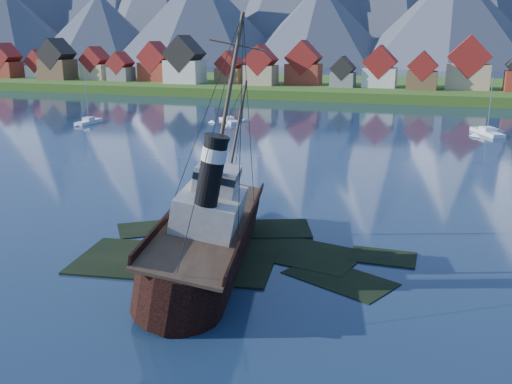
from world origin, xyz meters
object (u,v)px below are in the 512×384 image
(tugboat_wreck, at_px, (209,229))
(sailboat_b, at_px, (89,122))
(sailboat_c, at_px, (229,121))
(sailboat_e, at_px, (487,133))

(tugboat_wreck, bearing_deg, sailboat_b, 119.12)
(sailboat_c, bearing_deg, tugboat_wreck, -111.49)
(sailboat_c, distance_m, sailboat_e, 57.61)
(sailboat_b, xyz_separation_m, sailboat_e, (87.99, 13.24, -0.02))
(tugboat_wreck, xyz_separation_m, sailboat_e, (28.75, 82.05, -2.66))
(tugboat_wreck, bearing_deg, sailboat_c, 97.90)
(sailboat_c, relative_size, sailboat_e, 0.87)
(sailboat_b, bearing_deg, tugboat_wreck, -50.18)
(tugboat_wreck, bearing_deg, sailboat_e, 59.09)
(sailboat_b, distance_m, sailboat_e, 88.98)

